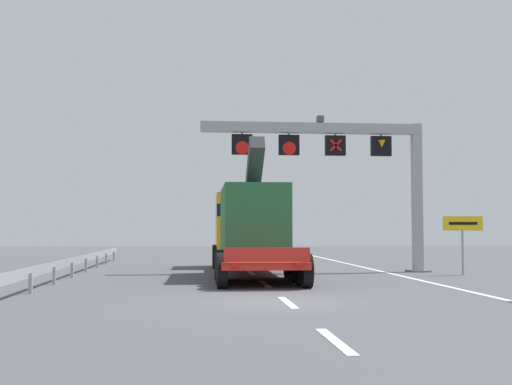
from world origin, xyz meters
TOP-DOWN VIEW (x-y plane):
  - ground at (0.00, 0.00)m, footprint 112.00×112.00m
  - lane_markings at (0.34, 25.53)m, footprint 0.20×65.66m
  - edge_line_right at (6.20, 12.00)m, footprint 0.20×63.00m
  - overhead_lane_gantry at (4.43, 11.18)m, footprint 10.10×0.90m
  - heavy_haul_truck_red at (0.21, 11.18)m, footprint 3.06×14.08m
  - exit_sign_yellow at (8.91, 8.94)m, footprint 1.68×0.15m
  - guardrail_left at (-6.91, 10.70)m, footprint 0.13×25.39m

SIDE VIEW (x-z plane):
  - ground at x=0.00m, z-range 0.00..0.00m
  - edge_line_right at x=6.20m, z-range 0.00..0.01m
  - lane_markings at x=0.34m, z-range 0.00..0.01m
  - guardrail_left at x=-6.91m, z-range 0.18..0.94m
  - exit_sign_yellow at x=8.91m, z-range 0.66..3.07m
  - heavy_haul_truck_red at x=0.21m, z-range -0.66..4.64m
  - overhead_lane_gantry at x=4.43m, z-range 1.81..8.70m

